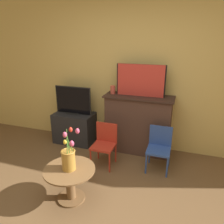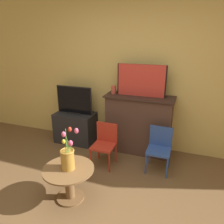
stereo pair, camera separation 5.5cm
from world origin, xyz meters
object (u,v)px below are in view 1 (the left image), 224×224
at_px(chair_blue, 159,146).
at_px(vase_tulips, 69,157).
at_px(painting, 141,80).
at_px(tv_monitor, 73,101).
at_px(chair_red, 105,142).

xyz_separation_m(chair_blue, vase_tulips, (-0.91, -1.00, 0.21)).
distance_m(painting, vase_tulips, 1.65).
distance_m(tv_monitor, vase_tulips, 1.56).
bearing_deg(chair_red, painting, 55.51).
distance_m(tv_monitor, chair_red, 1.04).
xyz_separation_m(painting, chair_red, (-0.39, -0.57, -0.85)).
bearing_deg(tv_monitor, chair_blue, -13.80).
height_order(painting, tv_monitor, painting).
distance_m(painting, chair_blue, 1.04).
relative_size(tv_monitor, chair_blue, 1.05).
xyz_separation_m(tv_monitor, chair_red, (0.79, -0.53, -0.42)).
bearing_deg(vase_tulips, chair_blue, 47.99).
distance_m(painting, chair_red, 1.10).
distance_m(chair_red, chair_blue, 0.81).
height_order(tv_monitor, vase_tulips, tv_monitor).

